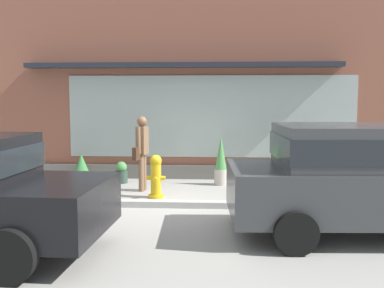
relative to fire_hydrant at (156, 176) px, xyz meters
name	(u,v)px	position (x,y,z in m)	size (l,w,h in m)	color
ground_plane	(170,205)	(0.37, -0.62, -0.46)	(60.00, 60.00, 0.00)	#9E9B93
curb_strip	(169,204)	(0.37, -0.82, -0.40)	(14.00, 0.24, 0.12)	#B2B2AD
storefront	(184,88)	(0.39, 2.56, 1.89)	(14.00, 0.81, 4.81)	#935642
fire_hydrant	(156,176)	(0.00, 0.00, 0.00)	(0.40, 0.37, 0.92)	gold
pedestrian_with_handbag	(142,148)	(-0.41, 0.68, 0.52)	(0.30, 0.62, 1.70)	brown
pedestrian_passerby	(336,156)	(3.72, -0.01, 0.46)	(0.41, 0.35, 1.58)	brown
parked_car_dark_gray	(365,174)	(3.58, -2.45, 0.49)	(4.40, 2.26, 1.70)	#383A3D
potted_plant_corner_tall	(81,168)	(-2.16, 1.81, -0.13)	(0.45, 0.45, 0.70)	#9E6042
potted_plant_window_right	(307,165)	(3.49, 1.86, -0.01)	(0.55, 0.55, 0.83)	#9E6042
potted_plant_window_left	(221,162)	(1.37, 1.53, 0.10)	(0.31, 0.31, 1.19)	#B7B2A3
potted_plant_doorstep	(121,173)	(-1.09, 1.62, -0.20)	(0.30, 0.30, 0.54)	#33473D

